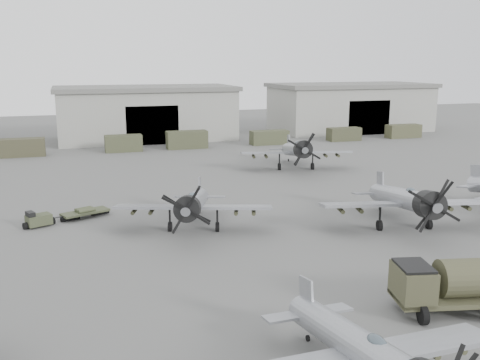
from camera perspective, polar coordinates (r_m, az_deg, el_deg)
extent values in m
plane|color=#555553|center=(32.52, 6.11, -10.36)|extent=(220.00, 220.00, 0.00)
cube|color=gray|center=(90.57, -9.99, 6.86)|extent=(28.00, 14.00, 8.00)
cube|color=#62625D|center=(90.27, -10.10, 9.61)|extent=(29.00, 14.80, 0.70)
cube|color=black|center=(83.99, -9.31, 5.77)|extent=(8.12, 0.40, 6.00)
cube|color=gray|center=(102.90, 11.63, 7.45)|extent=(28.00, 14.00, 8.00)
cube|color=#62625D|center=(102.63, 11.74, 9.86)|extent=(29.00, 14.80, 0.70)
cube|color=black|center=(97.15, 13.57, 6.48)|extent=(8.12, 0.40, 6.00)
cube|color=#3A3926|center=(78.39, -22.25, 3.23)|extent=(5.98, 2.20, 2.46)
cube|color=#3E412A|center=(78.49, -12.32, 3.85)|extent=(5.21, 2.20, 2.37)
cube|color=#3C4029|center=(79.88, -5.69, 4.30)|extent=(6.00, 2.20, 2.60)
cube|color=#3E422B|center=(83.62, 3.15, 4.56)|extent=(5.92, 2.20, 2.16)
cube|color=#3B3D28|center=(89.09, 11.03, 4.82)|extent=(5.41, 2.20, 2.12)
cube|color=#43432C|center=(95.00, 17.02, 5.01)|extent=(5.92, 2.20, 2.23)
cylinder|color=#92959A|center=(21.91, 12.16, -16.71)|extent=(1.53, 9.65, 2.84)
cube|color=#92959A|center=(21.62, 12.91, -17.87)|extent=(11.38, 2.20, 0.51)
cube|color=#92959A|center=(25.17, 7.10, -12.12)|extent=(0.14, 1.51, 1.81)
ellipsoid|color=#3F4C54|center=(20.45, 14.44, -16.46)|extent=(0.56, 1.10, 0.51)
cylinder|color=black|center=(25.85, 7.25, -16.40)|extent=(0.11, 0.29, 0.29)
cylinder|color=gray|center=(41.12, -4.90, -2.34)|extent=(4.61, 9.99, 2.97)
cylinder|color=black|center=(36.65, -5.63, -3.06)|extent=(2.19, 2.00, 1.97)
cube|color=gray|center=(40.63, -4.97, -2.88)|extent=(11.91, 5.83, 0.53)
cube|color=gray|center=(45.39, -4.33, -0.72)|extent=(0.62, 1.53, 1.90)
ellipsoid|color=#3F4C54|center=(39.44, -5.15, -1.70)|extent=(0.91, 1.26, 0.53)
cylinder|color=black|center=(41.11, -7.47, -4.97)|extent=(0.50, 0.80, 0.76)
cylinder|color=black|center=(40.73, -2.43, -5.03)|extent=(0.50, 0.80, 0.76)
cylinder|color=black|center=(45.64, -4.32, -3.37)|extent=(0.21, 0.32, 0.30)
cylinder|color=#96979E|center=(43.24, 16.87, -1.86)|extent=(3.92, 11.01, 3.22)
cylinder|color=black|center=(38.75, 19.58, -2.51)|extent=(2.27, 2.02, 2.15)
cube|color=#96979E|center=(42.75, 17.15, -2.40)|extent=(13.08, 5.07, 0.58)
cube|color=#96979E|center=(47.61, 14.73, -0.24)|extent=(0.50, 1.70, 2.06)
ellipsoid|color=#3F4C54|center=(41.55, 17.79, -1.17)|extent=(0.88, 1.34, 0.58)
cylinder|color=black|center=(42.31, 14.65, -4.72)|extent=(0.46, 0.87, 0.83)
cylinder|color=black|center=(43.78, 19.50, -4.47)|extent=(0.46, 0.87, 0.83)
cylinder|color=black|center=(47.86, 14.71, -2.99)|extent=(0.19, 0.35, 0.33)
cube|color=#989AA1|center=(54.02, 24.03, 0.54)|extent=(0.49, 1.69, 2.04)
cylinder|color=black|center=(54.32, 24.08, -1.85)|extent=(0.19, 0.35, 0.33)
cylinder|color=gray|center=(64.60, 5.89, 3.28)|extent=(4.17, 11.23, 3.29)
cylinder|color=black|center=(59.66, 6.74, 3.26)|extent=(2.34, 2.09, 2.19)
cube|color=gray|center=(64.02, 5.98, 2.95)|extent=(13.35, 5.36, 0.59)
cube|color=gray|center=(69.39, 5.18, 4.07)|extent=(0.54, 1.73, 2.10)
ellipsoid|color=#3F4C54|center=(62.81, 6.18, 3.89)|extent=(0.91, 1.38, 0.59)
cylinder|color=black|center=(63.80, 4.21, 1.41)|extent=(0.49, 0.89, 0.84)
cylinder|color=black|center=(64.50, 7.74, 1.45)|extent=(0.49, 0.89, 0.84)
cylinder|color=black|center=(69.46, 5.19, 2.13)|extent=(0.20, 0.36, 0.34)
cube|color=#40402A|center=(30.38, 22.86, -11.41)|extent=(7.68, 3.99, 0.26)
cube|color=#40402A|center=(28.88, 17.94, -10.46)|extent=(2.17, 2.72, 1.78)
cube|color=black|center=(28.54, 18.07, -8.71)|extent=(2.00, 2.39, 0.16)
cylinder|color=black|center=(28.39, 18.94, -13.50)|extent=(0.52, 0.99, 0.94)
cube|color=#383E28|center=(44.61, -20.67, -3.99)|extent=(2.11, 1.73, 0.81)
cube|color=black|center=(44.28, -21.45, -3.49)|extent=(0.82, 1.03, 0.50)
cylinder|color=black|center=(44.69, -20.64, -4.36)|extent=(1.34, 0.99, 0.57)
cylinder|color=black|center=(45.07, -19.10, -3.83)|extent=(1.15, 0.55, 0.08)
cube|color=#383E28|center=(46.00, -16.19, -3.31)|extent=(4.08, 2.80, 0.18)
cylinder|color=black|center=(46.07, -16.17, -3.61)|extent=(1.57, 1.00, 0.44)
cylinder|color=#383E28|center=(45.95, -16.20, -3.07)|extent=(1.43, 0.85, 0.32)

